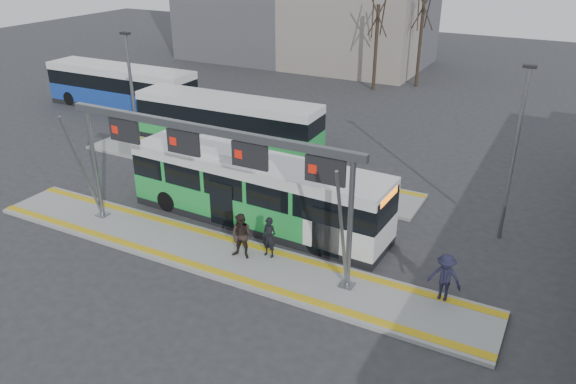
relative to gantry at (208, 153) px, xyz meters
name	(u,v)px	position (x,y,z in m)	size (l,w,h in m)	color
ground	(217,256)	(0.35, -0.25, -4.30)	(120.00, 120.00, 0.00)	#2D2D30
platform_main	(217,254)	(0.35, -0.25, -4.22)	(22.00, 3.00, 0.15)	gray
platform_second	(240,169)	(-3.65, 7.75, -4.22)	(20.00, 3.00, 0.15)	gray
tactile_main	(217,253)	(0.35, -0.25, -4.14)	(22.00, 2.65, 0.02)	gold
tactile_second	(251,161)	(-3.65, 8.90, -4.14)	(20.00, 0.35, 0.02)	gold
gantry	(208,153)	(0.00, 0.00, 0.00)	(13.00, 1.68, 5.20)	slate
hero_bus	(256,191)	(0.23, 3.05, -2.78)	(12.17, 2.99, 3.32)	black
bg_bus_green	(228,122)	(-6.50, 10.95, -2.85)	(11.82, 2.85, 2.94)	black
bg_bus_blue	(121,88)	(-17.69, 13.84, -2.77)	(11.90, 2.79, 3.09)	black
passenger_a	(269,237)	(2.32, 0.54, -3.31)	(0.61, 0.40, 1.68)	black
passenger_b	(242,236)	(1.43, -0.05, -3.21)	(0.91, 0.71, 1.88)	#2B211D
passenger_c	(445,278)	(9.12, 0.85, -3.25)	(1.16, 0.67, 1.80)	black
tree_left	(378,17)	(-3.22, 27.62, 1.51)	(1.40, 1.40, 7.66)	#382B21
tree_mid	(423,9)	(-0.40, 30.36, 2.01)	(1.40, 1.40, 8.31)	#382B21
lamp_west	(133,102)	(-8.06, 4.83, -0.32)	(0.50, 0.25, 7.47)	slate
lamp_east	(515,151)	(10.13, 6.67, -0.38)	(0.50, 0.25, 7.37)	slate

